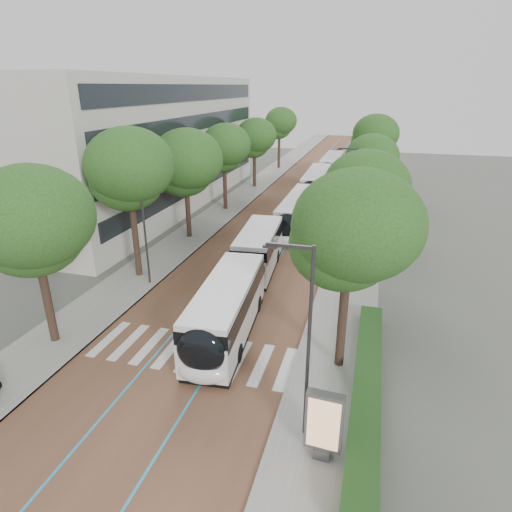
% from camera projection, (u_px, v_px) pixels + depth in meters
% --- Properties ---
extents(ground, '(160.00, 160.00, 0.00)m').
position_uv_depth(ground, '(181.00, 363.00, 21.60)').
color(ground, '#51544C').
rests_on(ground, ground).
extents(road, '(11.00, 140.00, 0.02)m').
position_uv_depth(road, '(308.00, 190.00, 57.37)').
color(road, brown).
rests_on(road, ground).
extents(sidewalk_left, '(4.00, 140.00, 0.12)m').
position_uv_depth(sidewalk_left, '(255.00, 187.00, 59.23)').
color(sidewalk_left, gray).
rests_on(sidewalk_left, ground).
extents(sidewalk_right, '(4.00, 140.00, 0.12)m').
position_uv_depth(sidewalk_right, '(366.00, 193.00, 55.46)').
color(sidewalk_right, gray).
rests_on(sidewalk_right, ground).
extents(kerb_left, '(0.20, 140.00, 0.14)m').
position_uv_depth(kerb_left, '(268.00, 187.00, 58.76)').
color(kerb_left, gray).
rests_on(kerb_left, ground).
extents(kerb_right, '(0.20, 140.00, 0.14)m').
position_uv_depth(kerb_right, '(351.00, 192.00, 55.94)').
color(kerb_right, gray).
rests_on(kerb_right, ground).
extents(zebra_crossing, '(10.55, 3.60, 0.01)m').
position_uv_depth(zebra_crossing, '(192.00, 353.00, 22.44)').
color(zebra_crossing, silver).
rests_on(zebra_crossing, ground).
extents(lane_line_left, '(0.12, 126.00, 0.01)m').
position_uv_depth(lane_line_left, '(296.00, 189.00, 57.76)').
color(lane_line_left, '#2999CE').
rests_on(lane_line_left, road).
extents(lane_line_right, '(0.12, 126.00, 0.01)m').
position_uv_depth(lane_line_right, '(320.00, 191.00, 56.96)').
color(lane_line_right, '#2999CE').
rests_on(lane_line_right, road).
extents(office_building, '(18.11, 40.00, 14.00)m').
position_uv_depth(office_building, '(125.00, 143.00, 48.94)').
color(office_building, beige).
rests_on(office_building, ground).
extents(hedge, '(1.20, 14.00, 0.80)m').
position_uv_depth(hedge, '(367.00, 387.00, 19.13)').
color(hedge, '#1E4417').
rests_on(hedge, sidewalk_right).
extents(streetlight_near, '(1.82, 0.20, 8.00)m').
position_uv_depth(streetlight_near, '(304.00, 330.00, 15.47)').
color(streetlight_near, '#313234').
rests_on(streetlight_near, sidewalk_right).
extents(streetlight_far, '(1.82, 0.20, 8.00)m').
position_uv_depth(streetlight_far, '(352.00, 186.00, 37.83)').
color(streetlight_far, '#313234').
rests_on(streetlight_far, sidewalk_right).
extents(lamp_post_left, '(0.14, 0.14, 8.00)m').
position_uv_depth(lamp_post_left, '(145.00, 229.00, 28.76)').
color(lamp_post_left, '#313234').
rests_on(lamp_post_left, sidewalk_left).
extents(trees_left, '(6.21, 60.55, 10.10)m').
position_uv_depth(trees_left, '(203.00, 156.00, 40.72)').
color(trees_left, black).
rests_on(trees_left, ground).
extents(trees_right, '(6.03, 47.91, 9.34)m').
position_uv_depth(trees_right, '(366.00, 169.00, 37.10)').
color(trees_right, black).
rests_on(trees_right, ground).
extents(lead_bus, '(4.01, 18.54, 3.20)m').
position_uv_depth(lead_bus, '(242.00, 281.00, 26.94)').
color(lead_bus, black).
rests_on(lead_bus, ground).
extents(bus_queued_0, '(2.63, 12.42, 3.20)m').
position_uv_depth(bus_queued_0, '(298.00, 214.00, 41.05)').
color(bus_queued_0, silver).
rests_on(bus_queued_0, ground).
extents(bus_queued_1, '(2.76, 12.44, 3.20)m').
position_uv_depth(bus_queued_1, '(316.00, 184.00, 53.38)').
color(bus_queued_1, silver).
rests_on(bus_queued_1, ground).
extents(bus_queued_2, '(2.56, 12.40, 3.20)m').
position_uv_depth(bus_queued_2, '(331.00, 167.00, 64.87)').
color(bus_queued_2, silver).
rests_on(bus_queued_2, ground).
extents(ad_panel, '(1.40, 0.57, 2.87)m').
position_uv_depth(ad_panel, '(324.00, 424.00, 15.50)').
color(ad_panel, '#59595B').
rests_on(ad_panel, sidewalk_right).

